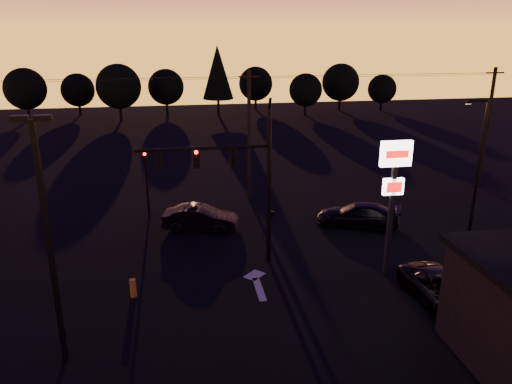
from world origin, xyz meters
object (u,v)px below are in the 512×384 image
Objects in this scene: secondary_signal at (146,175)px; parking_lot_light at (47,229)px; car_mid at (200,218)px; suv_parked at (441,289)px; streetlight at (478,162)px; traffic_signal_mast at (237,172)px; pylon_sign at (394,180)px; bollard at (133,288)px; car_right at (358,215)px.

secondary_signal is 14.90m from parking_lot_light.
suv_parked is at bearing -121.51° from car_mid.
car_mid is 14.39m from suv_parked.
secondary_signal is 19.89m from streetlight.
traffic_signal_mast is 14.10m from streetlight.
bollard is (-12.31, -0.21, -4.48)m from pylon_sign.
bollard is 0.17× the size of car_right.
parking_lot_light reaches higher than pylon_sign.
car_mid is at bearing -40.23° from secondary_signal.
traffic_signal_mast is 1.71× the size of car_right.
car_right is (0.83, 6.24, -4.18)m from pylon_sign.
secondary_signal is at bearing 123.19° from traffic_signal_mast.
streetlight is (21.41, 8.50, -0.85)m from parking_lot_light.
bollard is (-19.22, -4.21, -3.99)m from streetlight.
pylon_sign is 1.51× the size of car_mid.
streetlight is at bearing 6.14° from traffic_signal_mast.
secondary_signal reaches higher than bollard.
bollard is at bearing -40.57° from car_right.
parking_lot_light is 23.05m from streetlight.
suv_parked is (10.12, -10.24, -0.08)m from car_mid.
traffic_signal_mast is at bearing -56.81° from secondary_signal.
traffic_signal_mast is 6.59m from car_mid.
pylon_sign is (12.00, -9.99, 2.05)m from secondary_signal.
pylon_sign is 1.44× the size of suv_parked.
parking_lot_light is 15.19m from pylon_sign.
traffic_signal_mast is at bearing 144.33° from suv_parked.
secondary_signal is 0.48× the size of parking_lot_light.
traffic_signal_mast is at bearing 43.37° from parking_lot_light.
pylon_sign is 1.35× the size of car_right.
parking_lot_light reaches higher than car_right.
car_right is at bearing 35.00° from parking_lot_light.
traffic_signal_mast is at bearing -41.43° from car_right.
pylon_sign is 7.56m from car_right.
streetlight is at bearing -17.56° from secondary_signal.
secondary_signal is 15.75m from pylon_sign.
bollard is 8.28m from car_mid.
bollard is at bearing -179.04° from pylon_sign.
streetlight is 1.78× the size of car_mid.
bollard is (-0.31, -10.19, -2.43)m from secondary_signal.
pylon_sign reaches higher than bollard.
secondary_signal is at bearing -82.98° from car_right.
secondary_signal is 0.86× the size of car_right.
parking_lot_light is at bearing -162.77° from pylon_sign.
car_mid is (-1.71, 4.79, -4.19)m from traffic_signal_mast.
streetlight is 20.08m from bollard.
streetlight is (14.01, 1.51, -0.52)m from traffic_signal_mast.
parking_lot_light is 1.82× the size of car_right.
secondary_signal is 5.02× the size of bollard.
traffic_signal_mast is 7.52m from pylon_sign.
parking_lot_light is 1.34× the size of pylon_sign.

